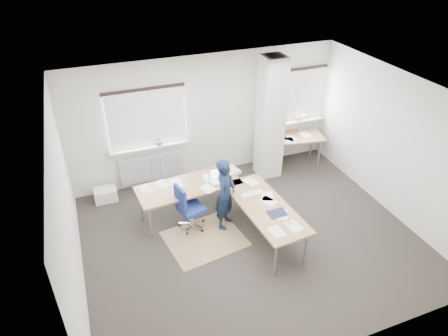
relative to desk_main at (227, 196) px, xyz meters
name	(u,v)px	position (x,y,z in m)	size (l,w,h in m)	color
ground	(250,238)	(0.26, -0.52, -0.69)	(6.00, 6.00, 0.00)	black
room_shell	(253,144)	(0.45, -0.07, 1.05)	(6.04, 5.04, 2.82)	silver
floor_mat	(205,239)	(-0.55, -0.24, -0.69)	(1.37, 1.16, 0.01)	#91764F
white_crate	(106,195)	(-2.11, 1.67, -0.55)	(0.47, 0.33, 0.28)	white
desk_main	(227,196)	(0.00, 0.00, 0.00)	(2.59, 2.62, 0.96)	brown
desk_side	(293,138)	(2.32, 1.64, -0.01)	(1.50, 0.93, 1.22)	brown
task_chair	(190,216)	(-0.69, 0.17, -0.41)	(0.56, 0.55, 1.00)	navy
person	(225,194)	(-0.03, 0.02, 0.04)	(0.53, 0.35, 1.46)	#101B32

